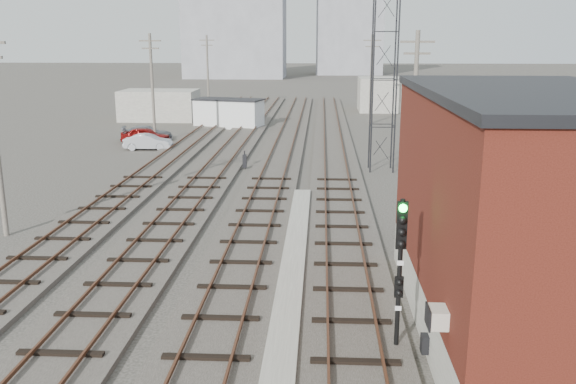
# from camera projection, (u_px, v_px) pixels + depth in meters

# --- Properties ---
(ground) EXTENTS (320.00, 320.00, 0.00)m
(ground) POSITION_uv_depth(u_px,v_px,m) (307.00, 121.00, 65.32)
(ground) COLOR #282621
(ground) RESTS_ON ground
(track_right) EXTENTS (3.20, 90.00, 0.39)m
(track_right) POSITION_uv_depth(u_px,v_px,m) (334.00, 157.00, 44.83)
(track_right) COLOR #332D28
(track_right) RESTS_ON ground
(track_mid_right) EXTENTS (3.20, 90.00, 0.39)m
(track_mid_right) POSITION_uv_depth(u_px,v_px,m) (280.00, 156.00, 45.04)
(track_mid_right) COLOR #332D28
(track_mid_right) RESTS_ON ground
(track_mid_left) EXTENTS (3.20, 90.00, 0.39)m
(track_mid_left) POSITION_uv_depth(u_px,v_px,m) (227.00, 156.00, 45.26)
(track_mid_left) COLOR #332D28
(track_mid_left) RESTS_ON ground
(track_left) EXTENTS (3.20, 90.00, 0.39)m
(track_left) POSITION_uv_depth(u_px,v_px,m) (174.00, 155.00, 45.47)
(track_left) COLOR #332D28
(track_left) RESTS_ON ground
(platform_curb) EXTENTS (0.90, 28.00, 0.26)m
(platform_curb) POSITION_uv_depth(u_px,v_px,m) (289.00, 294.00, 20.72)
(platform_curb) COLOR gray
(platform_curb) RESTS_ON ground
(brick_building) EXTENTS (6.54, 12.20, 7.22)m
(brick_building) POSITION_uv_depth(u_px,v_px,m) (528.00, 214.00, 17.56)
(brick_building) COLOR gray
(brick_building) RESTS_ON ground
(lattice_tower) EXTENTS (1.60, 1.60, 15.00)m
(lattice_tower) POSITION_uv_depth(u_px,v_px,m) (385.00, 56.00, 38.99)
(lattice_tower) COLOR black
(lattice_tower) RESTS_ON ground
(utility_pole_left_b) EXTENTS (1.80, 0.24, 9.00)m
(utility_pole_left_b) POSITION_uv_depth(u_px,v_px,m) (152.00, 86.00, 50.29)
(utility_pole_left_b) COLOR #595147
(utility_pole_left_b) RESTS_ON ground
(utility_pole_left_c) EXTENTS (1.80, 0.24, 9.00)m
(utility_pole_left_c) POSITION_uv_depth(u_px,v_px,m) (208.00, 70.00, 74.50)
(utility_pole_left_c) COLOR #595147
(utility_pole_left_c) RESTS_ON ground
(utility_pole_right_a) EXTENTS (1.80, 0.24, 9.00)m
(utility_pole_right_a) POSITION_uv_depth(u_px,v_px,m) (414.00, 111.00, 32.82)
(utility_pole_right_a) COLOR #595147
(utility_pole_right_a) RESTS_ON ground
(utility_pole_right_b) EXTENTS (1.80, 0.24, 9.00)m
(utility_pole_right_b) POSITION_uv_depth(u_px,v_px,m) (371.00, 77.00, 61.87)
(utility_pole_right_b) COLOR #595147
(utility_pole_right_b) RESTS_ON ground
(apartment_left) EXTENTS (22.00, 14.00, 30.00)m
(apartment_left) POSITION_uv_depth(u_px,v_px,m) (235.00, 9.00, 135.24)
(apartment_left) COLOR gray
(apartment_left) RESTS_ON ground
(apartment_right) EXTENTS (16.00, 12.00, 26.00)m
(apartment_right) POSITION_uv_depth(u_px,v_px,m) (349.00, 20.00, 148.86)
(apartment_right) COLOR gray
(apartment_right) RESTS_ON ground
(shed_left) EXTENTS (8.00, 5.00, 3.20)m
(shed_left) POSITION_uv_depth(u_px,v_px,m) (160.00, 105.00, 65.79)
(shed_left) COLOR gray
(shed_left) RESTS_ON ground
(shed_right) EXTENTS (6.00, 6.00, 4.00)m
(shed_right) POSITION_uv_depth(u_px,v_px,m) (383.00, 94.00, 74.03)
(shed_right) COLOR gray
(shed_right) RESTS_ON ground
(signal_mast) EXTENTS (0.40, 0.42, 4.43)m
(signal_mast) POSITION_uv_depth(u_px,v_px,m) (400.00, 263.00, 16.52)
(signal_mast) COLOR gray
(signal_mast) RESTS_ON ground
(switch_stand) EXTENTS (0.27, 0.27, 1.17)m
(switch_stand) POSITION_uv_depth(u_px,v_px,m) (245.00, 161.00, 41.08)
(switch_stand) COLOR black
(switch_stand) RESTS_ON ground
(site_trailer) EXTENTS (7.26, 4.56, 2.83)m
(site_trailer) POSITION_uv_depth(u_px,v_px,m) (229.00, 113.00, 60.22)
(site_trailer) COLOR silver
(site_trailer) RESTS_ON ground
(car_red) EXTENTS (4.16, 1.96, 1.38)m
(car_red) POSITION_uv_depth(u_px,v_px,m) (146.00, 136.00, 50.96)
(car_red) COLOR maroon
(car_red) RESTS_ON ground
(car_silver) EXTENTS (3.82, 1.44, 1.25)m
(car_silver) POSITION_uv_depth(u_px,v_px,m) (148.00, 142.00, 48.21)
(car_silver) COLOR #A9ACB1
(car_silver) RESTS_ON ground
(car_grey) EXTENTS (4.53, 2.48, 1.24)m
(car_grey) POSITION_uv_depth(u_px,v_px,m) (147.00, 133.00, 52.75)
(car_grey) COLOR slate
(car_grey) RESTS_ON ground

